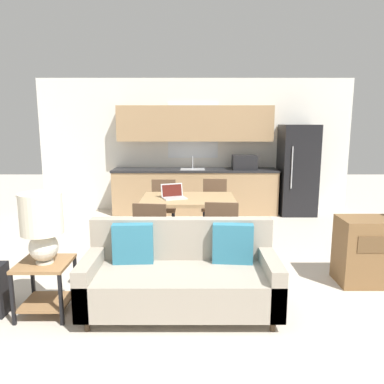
{
  "coord_description": "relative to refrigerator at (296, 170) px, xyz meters",
  "views": [
    {
      "loc": [
        -0.06,
        -3.18,
        1.82
      ],
      "look_at": [
        -0.05,
        1.5,
        0.95
      ],
      "focal_mm": 35.0,
      "sensor_mm": 36.0,
      "label": 1
    }
  ],
  "objects": [
    {
      "name": "ground_plane",
      "position": [
        -2.04,
        -4.23,
        -0.89
      ],
      "size": [
        20.0,
        20.0,
        0.0
      ],
      "primitive_type": "plane",
      "color": "beige"
    },
    {
      "name": "wall_back",
      "position": [
        -2.04,
        0.4,
        0.46
      ],
      "size": [
        6.4,
        0.07,
        2.7
      ],
      "color": "silver",
      "rests_on": "ground_plane"
    },
    {
      "name": "kitchen_counter",
      "position": [
        -2.02,
        0.1,
        -0.05
      ],
      "size": [
        3.3,
        0.65,
        2.15
      ],
      "color": "tan",
      "rests_on": "ground_plane"
    },
    {
      "name": "refrigerator",
      "position": [
        0.0,
        0.0,
        0.0
      ],
      "size": [
        0.69,
        0.73,
        1.78
      ],
      "color": "black",
      "rests_on": "ground_plane"
    },
    {
      "name": "dining_table",
      "position": [
        -2.15,
        -2.16,
        -0.2
      ],
      "size": [
        1.33,
        0.93,
        0.76
      ],
      "color": "tan",
      "rests_on": "ground_plane"
    },
    {
      "name": "couch",
      "position": [
        -2.21,
        -3.96,
        -0.55
      ],
      "size": [
        1.85,
        0.8,
        0.86
      ],
      "color": "#3D2D1E",
      "rests_on": "ground_plane"
    },
    {
      "name": "side_table",
      "position": [
        -3.5,
        -4.05,
        -0.54
      ],
      "size": [
        0.48,
        0.48,
        0.52
      ],
      "color": "olive",
      "rests_on": "ground_plane"
    },
    {
      "name": "table_lamp",
      "position": [
        -3.49,
        -4.07,
        0.02
      ],
      "size": [
        0.39,
        0.39,
        0.67
      ],
      "color": "silver",
      "rests_on": "side_table"
    },
    {
      "name": "dining_chair_far_right",
      "position": [
        -1.72,
        -1.31,
        -0.4
      ],
      "size": [
        0.45,
        0.45,
        0.89
      ],
      "rotation": [
        0.0,
        0.0,
        -0.07
      ],
      "color": "brown",
      "rests_on": "ground_plane"
    },
    {
      "name": "dining_chair_near_right",
      "position": [
        -1.74,
        -2.95,
        -0.4
      ],
      "size": [
        0.46,
        0.46,
        0.89
      ],
      "rotation": [
        0.0,
        0.0,
        3.04
      ],
      "color": "brown",
      "rests_on": "ground_plane"
    },
    {
      "name": "dining_chair_near_left",
      "position": [
        -2.59,
        -3.02,
        -0.4
      ],
      "size": [
        0.47,
        0.47,
        0.89
      ],
      "rotation": [
        0.0,
        0.0,
        3.02
      ],
      "color": "brown",
      "rests_on": "ground_plane"
    },
    {
      "name": "dining_chair_far_left",
      "position": [
        -2.58,
        -1.38,
        -0.4
      ],
      "size": [
        0.43,
        0.43,
        0.89
      ],
      "rotation": [
        0.0,
        0.0,
        -0.01
      ],
      "color": "brown",
      "rests_on": "ground_plane"
    },
    {
      "name": "laptop",
      "position": [
        -2.37,
        -2.18,
        -0.08
      ],
      "size": [
        0.39,
        0.35,
        0.2
      ],
      "rotation": [
        0.0,
        0.0,
        0.37
      ],
      "color": "#B7BABC",
      "rests_on": "dining_table"
    }
  ]
}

